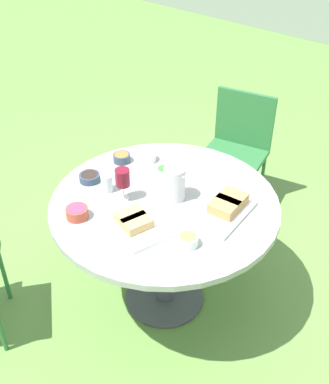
{
  "coord_description": "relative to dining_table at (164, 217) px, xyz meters",
  "views": [
    {
      "loc": [
        1.36,
        -1.55,
        2.32
      ],
      "look_at": [
        0.0,
        0.0,
        0.82
      ],
      "focal_mm": 45.0,
      "sensor_mm": 36.0,
      "label": 1
    }
  ],
  "objects": [
    {
      "name": "bowl_dip_red",
      "position": [
        -0.25,
        -0.4,
        0.15
      ],
      "size": [
        0.11,
        0.11,
        0.06
      ],
      "color": "#B74733",
      "rests_on": "dining_table"
    },
    {
      "name": "water_pitcher",
      "position": [
        0.02,
        0.06,
        0.21
      ],
      "size": [
        0.13,
        0.12,
        0.19
      ],
      "color": "silver",
      "rests_on": "dining_table"
    },
    {
      "name": "chair_near_left",
      "position": [
        -0.27,
        1.12,
        -0.13
      ],
      "size": [
        0.53,
        0.51,
        0.89
      ],
      "color": "#2D6B38",
      "rests_on": "ground_plane"
    },
    {
      "name": "platter_charcuterie",
      "position": [
        0.3,
        0.14,
        0.14
      ],
      "size": [
        0.25,
        0.39,
        0.08
      ],
      "color": "white",
      "rests_on": "dining_table"
    },
    {
      "name": "ground_plane",
      "position": [
        0.0,
        0.0,
        -0.65
      ],
      "size": [
        40.0,
        40.0,
        0.0
      ],
      "primitive_type": "plane",
      "color": "#668E42"
    },
    {
      "name": "bowl_roasted_veg",
      "position": [
        -0.46,
        0.13,
        0.14
      ],
      "size": [
        0.1,
        0.1,
        0.05
      ],
      "color": "#334256",
      "rests_on": "dining_table"
    },
    {
      "name": "bowl_salad",
      "position": [
        -0.15,
        0.17,
        0.15
      ],
      "size": [
        0.09,
        0.09,
        0.06
      ],
      "color": "silver",
      "rests_on": "dining_table"
    },
    {
      "name": "bowl_fries",
      "position": [
        0.31,
        -0.19,
        0.14
      ],
      "size": [
        0.1,
        0.1,
        0.05
      ],
      "color": "white",
      "rests_on": "dining_table"
    },
    {
      "name": "wine_glass",
      "position": [
        -0.18,
        -0.13,
        0.25
      ],
      "size": [
        0.08,
        0.08,
        0.19
      ],
      "color": "silver",
      "rests_on": "dining_table"
    },
    {
      "name": "bowl_olives",
      "position": [
        -0.45,
        -0.14,
        0.14
      ],
      "size": [
        0.12,
        0.12,
        0.04
      ],
      "color": "#334256",
      "rests_on": "dining_table"
    },
    {
      "name": "platter_bread_main",
      "position": [
        0.04,
        -0.27,
        0.14
      ],
      "size": [
        0.33,
        0.28,
        0.07
      ],
      "color": "white",
      "rests_on": "dining_table"
    },
    {
      "name": "bowl_dip_cream",
      "position": [
        -0.35,
        0.24,
        0.14
      ],
      "size": [
        0.11,
        0.11,
        0.05
      ],
      "color": "white",
      "rests_on": "dining_table"
    },
    {
      "name": "cup_water_near",
      "position": [
        -0.3,
        -0.14,
        0.16
      ],
      "size": [
        0.06,
        0.06,
        0.1
      ],
      "color": "silver",
      "rests_on": "dining_table"
    },
    {
      "name": "handbag",
      "position": [
        -0.88,
        0.86,
        -0.52
      ],
      "size": [
        0.3,
        0.14,
        0.37
      ],
      "color": "brown",
      "rests_on": "ground_plane"
    },
    {
      "name": "dining_table",
      "position": [
        0.0,
        0.0,
        0.0
      ],
      "size": [
        1.24,
        1.24,
        0.76
      ],
      "color": "#4C4C51",
      "rests_on": "ground_plane"
    }
  ]
}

